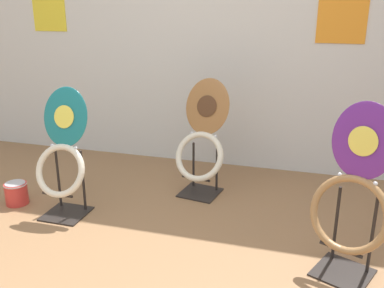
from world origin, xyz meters
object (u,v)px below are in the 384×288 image
Objects in this scene: paint_can at (16,193)px; toilet_seat_display_woodgrain at (202,146)px; toilet_seat_display_purple_note at (353,198)px; toilet_seat_display_teal_sax at (63,155)px.

toilet_seat_display_woodgrain is at bearing 24.36° from paint_can.
toilet_seat_display_purple_note reaches higher than toilet_seat_display_woodgrain.
toilet_seat_display_teal_sax reaches higher than toilet_seat_display_woodgrain.
toilet_seat_display_purple_note is at bearing -5.69° from paint_can.
toilet_seat_display_teal_sax is at bearing -2.97° from paint_can.
toilet_seat_display_teal_sax is (-1.81, 0.20, -0.02)m from toilet_seat_display_purple_note.
toilet_seat_display_teal_sax is 0.55m from paint_can.
toilet_seat_display_purple_note is 1.08× the size of toilet_seat_display_teal_sax.
toilet_seat_display_purple_note is at bearing -6.34° from toilet_seat_display_teal_sax.
toilet_seat_display_purple_note reaches higher than toilet_seat_display_teal_sax.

